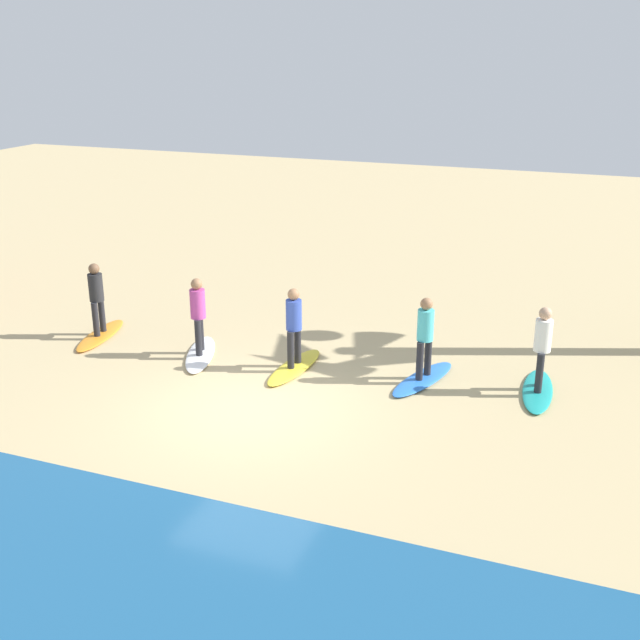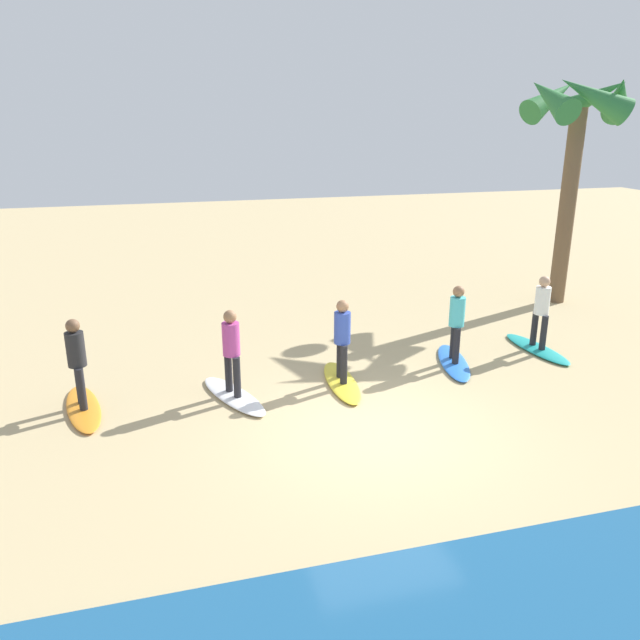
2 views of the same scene
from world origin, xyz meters
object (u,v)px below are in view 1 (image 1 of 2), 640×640
object	(u,v)px
surfer_yellow	(294,322)
surfer_white	(198,310)
surfboard_blue	(423,379)
surfer_blue	(425,332)
surfboard_yellow	(294,367)
surfer_orange	(96,294)
surfboard_teal	(538,391)
surfboard_orange	(101,335)
surfer_teal	(543,342)
surfboard_white	(200,354)

from	to	relation	value
surfer_yellow	surfer_white	distance (m)	2.15
surfboard_blue	surfer_blue	xyz separation A→B (m)	(0.00, 0.00, 0.99)
surfboard_yellow	surfer_orange	xyz separation A→B (m)	(4.83, -0.12, 0.99)
surfboard_teal	surfboard_blue	size ratio (longest dim) A/B	1.00
surfer_white	surfboard_orange	distance (m)	2.87
surfboard_blue	surfer_yellow	distance (m)	2.81
surfboard_teal	surfer_yellow	bearing A→B (deg)	-87.27
surfboard_yellow	surfer_white	xyz separation A→B (m)	(2.14, 0.07, 0.99)
surfboard_teal	surfer_yellow	size ratio (longest dim) A/B	1.28
surfer_teal	surfboard_yellow	bearing A→B (deg)	7.15
surfboard_blue	surfboard_orange	bearing A→B (deg)	-72.12
surfer_blue	surfer_yellow	distance (m)	2.63
surfer_orange	surfboard_blue	bearing A→B (deg)	-178.15
surfer_yellow	surfboard_white	distance (m)	2.36
surfer_yellow	surfboard_orange	size ratio (longest dim) A/B	0.78
surfer_white	surfboard_orange	bearing A→B (deg)	-4.14
surfer_blue	surfboard_orange	xyz separation A→B (m)	(7.43, 0.24, -0.99)
surfboard_yellow	surfboard_white	xyz separation A→B (m)	(2.14, 0.07, 0.00)
surfboard_yellow	surfboard_white	distance (m)	2.15
surfer_blue	surfboard_white	bearing A→B (deg)	5.21
surfboard_teal	surfer_white	bearing A→B (deg)	-88.87
surfer_white	surfboard_blue	bearing A→B (deg)	-174.79
surfer_blue	surfer_orange	distance (m)	7.44
surfer_yellow	surfboard_orange	distance (m)	4.93
surfer_teal	surfboard_white	distance (m)	7.04
surfboard_teal	surfer_teal	xyz separation A→B (m)	(0.00, 0.00, 0.99)
surfboard_white	surfer_white	size ratio (longest dim) A/B	1.28
surfer_teal	surfboard_orange	size ratio (longest dim) A/B	0.78
surfboard_blue	surfer_yellow	bearing A→B (deg)	-66.11
surfer_teal	surfboard_white	size ratio (longest dim) A/B	0.78
surfboard_blue	surfer_blue	size ratio (longest dim) A/B	1.28
surfer_blue	surfboard_yellow	xyz separation A→B (m)	(2.61, 0.36, -0.99)
surfboard_orange	surfer_orange	world-z (taller)	surfer_orange
surfboard_teal	surfboard_yellow	size ratio (longest dim) A/B	1.00
surfboard_yellow	surfboard_orange	distance (m)	4.83
surfboard_blue	surfer_white	world-z (taller)	surfer_white
surfer_orange	surfer_yellow	bearing A→B (deg)	178.57
surfer_teal	surfer_white	xyz separation A→B (m)	(6.93, 0.67, 0.00)
surfboard_white	surfboard_orange	xyz separation A→B (m)	(2.68, -0.19, 0.00)
surfboard_blue	surfboard_white	size ratio (longest dim) A/B	1.00
surfer_teal	surfer_white	world-z (taller)	same
surfer_teal	surfboard_white	bearing A→B (deg)	5.56
surfboard_teal	surfer_orange	world-z (taller)	surfer_orange
surfer_orange	surfer_white	bearing A→B (deg)	175.86
surfer_blue	surfboard_blue	bearing A→B (deg)	0.00
surfer_teal	surfer_yellow	world-z (taller)	same
surfboard_white	surfboard_orange	distance (m)	2.69
surfboard_blue	surfer_teal	bearing A→B (deg)	112.34
surfer_teal	surfer_orange	size ratio (longest dim) A/B	1.00
surfboard_teal	surfer_orange	bearing A→B (deg)	-91.56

